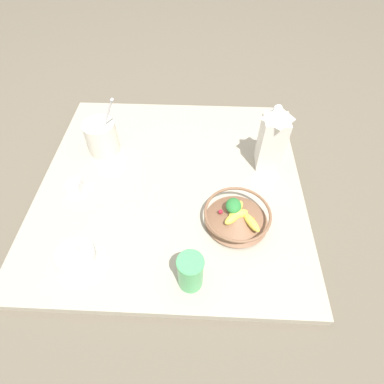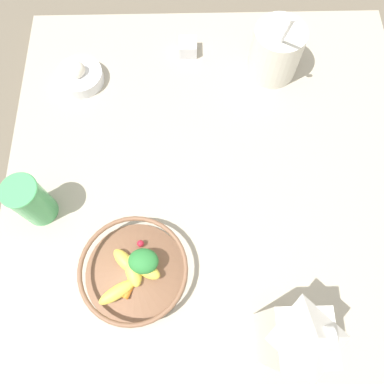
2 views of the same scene
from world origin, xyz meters
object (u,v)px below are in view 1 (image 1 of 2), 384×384
drinking_cup (190,272)px  fruit_bowl (237,216)px  spice_jar (74,186)px  garlic_bowl (76,255)px  yogurt_tub (101,136)px  milk_carton (273,138)px

drinking_cup → fruit_bowl: bearing=-123.7°
spice_jar → garlic_bowl: (-0.09, 0.29, 0.00)m
yogurt_tub → spice_jar: size_ratio=5.51×
spice_jar → garlic_bowl: bearing=107.5°
garlic_bowl → drinking_cup: bearing=170.5°
fruit_bowl → drinking_cup: 0.27m
fruit_bowl → drinking_cup: size_ratio=1.68×
garlic_bowl → yogurt_tub: bearing=-87.1°
fruit_bowl → yogurt_tub: 0.64m
drinking_cup → yogurt_tub: bearing=-55.5°
milk_carton → yogurt_tub: (0.68, -0.05, -0.06)m
milk_carton → garlic_bowl: bearing=35.1°
fruit_bowl → yogurt_tub: bearing=-32.6°
spice_jar → milk_carton: bearing=-167.0°
garlic_bowl → milk_carton: bearing=-144.9°
fruit_bowl → spice_jar: fruit_bowl is taller
fruit_bowl → spice_jar: size_ratio=4.80×
milk_carton → drinking_cup: size_ratio=2.01×
fruit_bowl → garlic_bowl: size_ratio=1.92×
drinking_cup → spice_jar: (0.46, -0.35, -0.05)m
drinking_cup → spice_jar: 0.58m
yogurt_tub → garlic_bowl: size_ratio=2.21×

